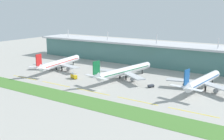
{
  "coord_description": "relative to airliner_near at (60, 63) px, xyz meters",
  "views": [
    {
      "loc": [
        101.03,
        -141.77,
        55.06
      ],
      "look_at": [
        -10.35,
        31.49,
        7.0
      ],
      "focal_mm": 42.58,
      "sensor_mm": 36.0,
      "label": 1
    }
  ],
  "objects": [
    {
      "name": "pushback_tug",
      "position": [
        93.29,
        -5.58,
        -5.35
      ],
      "size": [
        4.02,
        5.0,
        1.85
      ],
      "color": "#333842",
      "rests_on": "ground"
    },
    {
      "name": "taxiway_stripe_mid_west",
      "position": [
        30.12,
        -36.44,
        -6.43
      ],
      "size": [
        28.0,
        0.7,
        0.04
      ],
      "primitive_type": "cube",
      "color": "yellow",
      "rests_on": "ground"
    },
    {
      "name": "ground_plane",
      "position": [
        67.12,
        -31.62,
        -6.45
      ],
      "size": [
        600.0,
        600.0,
        0.0
      ],
      "primitive_type": "plane",
      "color": "#A8A59E"
    },
    {
      "name": "taxiway_stripe_centre",
      "position": [
        64.12,
        -36.44,
        -6.43
      ],
      "size": [
        28.0,
        0.7,
        0.04
      ],
      "primitive_type": "cube",
      "color": "yellow",
      "rests_on": "ground"
    },
    {
      "name": "taxiway_stripe_west",
      "position": [
        -3.88,
        -36.44,
        -6.43
      ],
      "size": [
        28.0,
        0.7,
        0.04
      ],
      "primitive_type": "cube",
      "color": "yellow",
      "rests_on": "ground"
    },
    {
      "name": "airliner_middle",
      "position": [
        65.72,
        3.81,
        0.0
      ],
      "size": [
        47.94,
        69.17,
        18.9
      ],
      "color": "silver",
      "rests_on": "ground"
    },
    {
      "name": "airliner_near",
      "position": [
        0.0,
        0.0,
        0.0
      ],
      "size": [
        48.38,
        65.11,
        18.9
      ],
      "color": "white",
      "rests_on": "ground"
    },
    {
      "name": "taxiway_stripe_mid_east",
      "position": [
        98.12,
        -36.44,
        -6.43
      ],
      "size": [
        28.0,
        0.7,
        0.04
      ],
      "primitive_type": "cube",
      "color": "yellow",
      "rests_on": "ground"
    },
    {
      "name": "fuel_truck",
      "position": [
        31.08,
        -16.81,
        -4.19
      ],
      "size": [
        7.64,
        5.26,
        4.95
      ],
      "color": "gold",
      "rests_on": "ground"
    },
    {
      "name": "terminal_building",
      "position": [
        67.12,
        68.1,
        4.66
      ],
      "size": [
        288.0,
        34.0,
        30.8
      ],
      "color": "slate",
      "rests_on": "ground"
    },
    {
      "name": "airliner_far",
      "position": [
        125.37,
        7.43,
        -0.01
      ],
      "size": [
        48.33,
        59.33,
        18.9
      ],
      "color": "white",
      "rests_on": "ground"
    },
    {
      "name": "grass_verge",
      "position": [
        67.12,
        -54.58,
        -6.4
      ],
      "size": [
        300.0,
        18.0,
        0.1
      ],
      "primitive_type": "cube",
      "color": "#477A33",
      "rests_on": "ground"
    },
    {
      "name": "taxiway_stripe_east",
      "position": [
        132.12,
        -36.44,
        -6.43
      ],
      "size": [
        28.0,
        0.7,
        0.04
      ],
      "primitive_type": "cube",
      "color": "yellow",
      "rests_on": "ground"
    }
  ]
}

